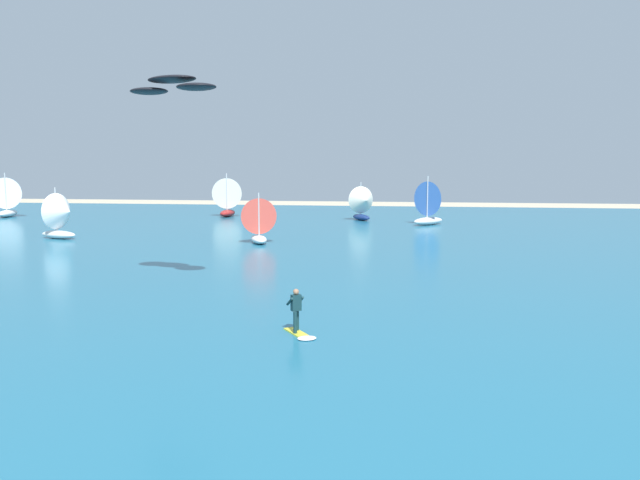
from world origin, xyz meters
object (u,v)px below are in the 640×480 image
(kite, at_px, (172,85))
(sailboat_anchored_offshore, at_px, (228,197))
(sailboat_leading, at_px, (9,196))
(sailboat_mid_right, at_px, (62,215))
(kitesurfer, at_px, (298,318))
(sailboat_outermost, at_px, (363,203))
(sailboat_mid_left, at_px, (432,202))
(sailboat_near_shore, at_px, (258,220))

(kite, relative_size, sailboat_anchored_offshore, 1.01)
(sailboat_leading, bearing_deg, sailboat_mid_right, -46.73)
(kite, bearing_deg, kitesurfer, -43.74)
(sailboat_anchored_offshore, bearing_deg, sailboat_mid_right, -103.80)
(kitesurfer, distance_m, sailboat_anchored_offshore, 57.27)
(sailboat_outermost, bearing_deg, sailboat_leading, -178.78)
(sailboat_mid_left, bearing_deg, sailboat_outermost, 153.63)
(sailboat_near_shore, bearing_deg, sailboat_anchored_offshore, 111.96)
(sailboat_mid_left, distance_m, sailboat_outermost, 8.70)
(sailboat_anchored_offshore, height_order, sailboat_near_shore, sailboat_anchored_offshore)
(sailboat_near_shore, bearing_deg, sailboat_mid_left, 52.28)
(sailboat_near_shore, height_order, sailboat_outermost, sailboat_outermost)
(kite, xyz_separation_m, sailboat_leading, (-38.73, 41.62, -7.59))
(kite, xyz_separation_m, sailboat_near_shore, (-1.01, 19.98, -8.22))
(sailboat_outermost, relative_size, sailboat_leading, 0.81)
(sailboat_mid_left, bearing_deg, sailboat_mid_right, -149.39)
(kitesurfer, distance_m, sailboat_mid_left, 46.39)
(kite, distance_m, sailboat_outermost, 43.70)
(kitesurfer, distance_m, sailboat_near_shore, 28.62)
(kitesurfer, height_order, sailboat_outermost, sailboat_outermost)
(sailboat_mid_right, height_order, sailboat_outermost, sailboat_outermost)
(kite, bearing_deg, sailboat_mid_right, 132.58)
(kitesurfer, height_order, sailboat_leading, sailboat_leading)
(sailboat_outermost, height_order, sailboat_leading, sailboat_leading)
(sailboat_anchored_offshore, relative_size, sailboat_mid_right, 1.22)
(sailboat_outermost, xyz_separation_m, sailboat_leading, (-44.41, -0.95, 0.49))
(kite, distance_m, sailboat_mid_right, 28.22)
(sailboat_near_shore, height_order, sailboat_leading, sailboat_leading)
(sailboat_mid_left, height_order, sailboat_leading, sailboat_leading)
(sailboat_outermost, bearing_deg, sailboat_mid_left, -26.37)
(sailboat_anchored_offshore, height_order, sailboat_leading, sailboat_leading)
(sailboat_mid_right, xyz_separation_m, sailboat_near_shore, (17.29, 0.07, -0.14))
(kite, xyz_separation_m, sailboat_anchored_offshore, (-11.74, 46.59, -7.63))
(kitesurfer, distance_m, sailboat_outermost, 49.91)
(sailboat_anchored_offshore, bearing_deg, sailboat_leading, -169.56)
(kitesurfer, xyz_separation_m, sailboat_near_shore, (-8.62, 27.26, 1.28))
(sailboat_near_shore, distance_m, sailboat_outermost, 23.56)
(kite, relative_size, sailboat_mid_right, 1.23)
(kitesurfer, xyz_separation_m, sailboat_anchored_offshore, (-19.35, 53.87, 1.87))
(kitesurfer, bearing_deg, sailboat_near_shore, 107.55)
(sailboat_anchored_offshore, distance_m, sailboat_near_shore, 28.70)
(sailboat_mid_right, relative_size, sailboat_mid_left, 0.85)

